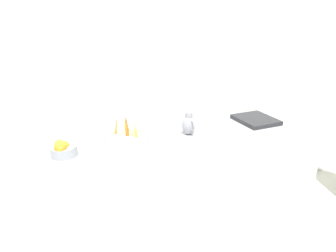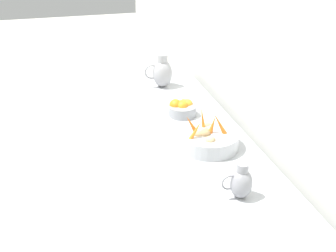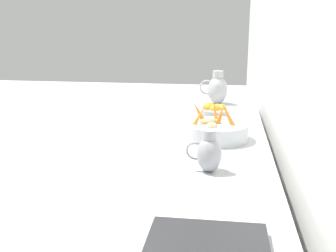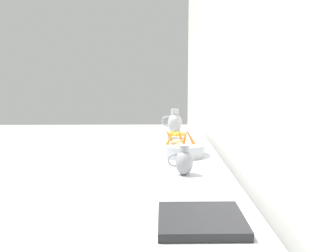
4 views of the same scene
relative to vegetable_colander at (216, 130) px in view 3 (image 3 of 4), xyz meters
The scene contains 7 objects.
tile_wall_left 0.86m from the vegetable_colander, 124.66° to the left, with size 0.10×8.77×3.00m, color silver.
prep_counter 0.51m from the vegetable_colander, 52.61° to the left, with size 0.64×2.99×0.92m, color #ADAFB5.
vegetable_colander is the anchor object (origin of this frame).
orange_bowl 0.45m from the vegetable_colander, 87.26° to the right, with size 0.18×0.18×0.11m.
metal_pitcher_tall 0.98m from the vegetable_colander, 88.77° to the right, with size 0.21×0.15×0.25m.
metal_pitcher_short 0.49m from the vegetable_colander, 87.94° to the left, with size 0.15×0.11×0.18m.
counter_sink_basin 1.16m from the vegetable_colander, 90.42° to the left, with size 0.34×0.30×0.04m, color #232326.
Camera 3 is at (-1.61, 2.11, 1.55)m, focal length 44.29 mm.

